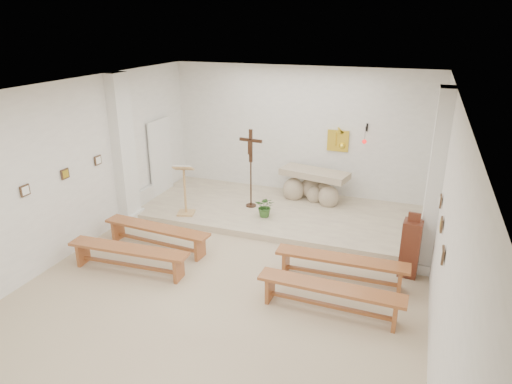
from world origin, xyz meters
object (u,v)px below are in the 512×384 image
at_px(donation_pedestal, 410,248).
at_px(crucifix_stand, 251,163).
at_px(bench_left_second, 129,253).
at_px(bench_right_second, 330,293).
at_px(bench_left_front, 157,232).
at_px(lectern, 185,189).
at_px(bench_right_front, 341,264).
at_px(altar, 313,188).

bearing_deg(donation_pedestal, crucifix_stand, 159.00).
height_order(crucifix_stand, bench_left_second, crucifix_stand).
xyz_separation_m(bench_left_second, bench_right_second, (3.89, 0.00, 0.00)).
bearing_deg(bench_right_second, bench_left_front, 166.88).
relative_size(donation_pedestal, bench_right_second, 0.53).
height_order(lectern, bench_left_second, lectern).
bearing_deg(bench_left_front, bench_right_front, 4.15).
height_order(bench_left_front, bench_left_second, same).
distance_m(crucifix_stand, donation_pedestal, 4.37).
bearing_deg(lectern, altar, 19.89).
distance_m(altar, bench_right_front, 3.75).
bearing_deg(lectern, donation_pedestal, -25.40).
bearing_deg(bench_right_second, lectern, 149.16).
bearing_deg(bench_right_front, bench_left_second, -166.70).
xyz_separation_m(altar, bench_right_front, (1.36, -3.49, -0.11)).
height_order(altar, donation_pedestal, donation_pedestal).
xyz_separation_m(altar, bench_left_second, (-2.52, -4.50, -0.11)).
relative_size(crucifix_stand, bench_left_second, 0.81).
relative_size(lectern, bench_left_front, 0.53).
height_order(lectern, bench_left_front, lectern).
bearing_deg(crucifix_stand, bench_right_second, -45.63).
bearing_deg(bench_left_second, bench_right_second, -3.06).
relative_size(bench_left_front, bench_right_front, 1.01).
height_order(bench_left_second, bench_right_second, same).
distance_m(lectern, bench_right_front, 4.34).
height_order(altar, bench_right_front, altar).
xyz_separation_m(lectern, bench_right_second, (4.04, -2.55, -0.40)).
distance_m(donation_pedestal, bench_left_second, 5.33).
xyz_separation_m(lectern, bench_left_second, (0.15, -2.55, -0.40)).
bearing_deg(donation_pedestal, bench_right_front, -144.26).
bearing_deg(bench_right_second, donation_pedestal, 57.42).
relative_size(lectern, bench_left_second, 0.53).
bearing_deg(bench_left_front, crucifix_stand, 69.83).
distance_m(lectern, bench_right_second, 4.79).
xyz_separation_m(lectern, bench_right_front, (4.04, -1.54, -0.40)).
relative_size(bench_left_second, bench_right_second, 1.00).
relative_size(altar, donation_pedestal, 1.43).
bearing_deg(bench_left_second, bench_left_front, 86.94).
bearing_deg(altar, bench_left_second, -107.50).
height_order(altar, bench_right_second, altar).
bearing_deg(bench_right_second, bench_left_second, -178.57).
distance_m(lectern, bench_left_second, 2.59).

